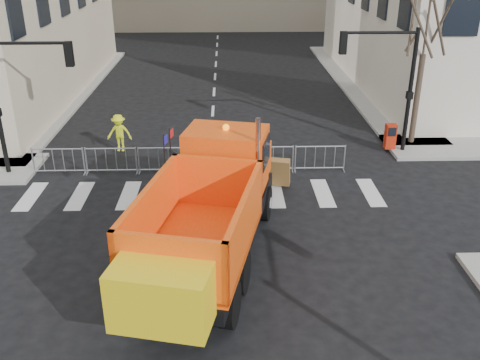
{
  "coord_description": "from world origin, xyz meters",
  "views": [
    {
      "loc": [
        0.72,
        -12.35,
        8.66
      ],
      "look_at": [
        1.13,
        2.5,
        1.93
      ],
      "focal_mm": 40.0,
      "sensor_mm": 36.0,
      "label": 1
    }
  ],
  "objects_px": {
    "plow_truck": "(209,209)",
    "worker": "(119,133)",
    "newspaper_box": "(390,136)",
    "cop_c": "(210,175)",
    "cop_b": "(220,156)",
    "cop_a": "(249,165)"
  },
  "relations": [
    {
      "from": "plow_truck",
      "to": "worker",
      "type": "distance_m",
      "value": 9.78
    },
    {
      "from": "newspaper_box",
      "to": "worker",
      "type": "bearing_deg",
      "value": 178.6
    },
    {
      "from": "cop_c",
      "to": "newspaper_box",
      "type": "bearing_deg",
      "value": 168.03
    },
    {
      "from": "cop_b",
      "to": "newspaper_box",
      "type": "xyz_separation_m",
      "value": [
        7.48,
        2.7,
        -0.24
      ]
    },
    {
      "from": "plow_truck",
      "to": "worker",
      "type": "relative_size",
      "value": 6.56
    },
    {
      "from": "worker",
      "to": "newspaper_box",
      "type": "height_order",
      "value": "worker"
    },
    {
      "from": "cop_b",
      "to": "plow_truck",
      "type": "bearing_deg",
      "value": 109.13
    },
    {
      "from": "cop_a",
      "to": "worker",
      "type": "xyz_separation_m",
      "value": [
        -5.48,
        3.84,
        -0.04
      ]
    },
    {
      "from": "cop_c",
      "to": "newspaper_box",
      "type": "height_order",
      "value": "cop_c"
    },
    {
      "from": "cop_a",
      "to": "cop_c",
      "type": "relative_size",
      "value": 1.08
    },
    {
      "from": "worker",
      "to": "cop_a",
      "type": "bearing_deg",
      "value": -32.78
    },
    {
      "from": "cop_a",
      "to": "worker",
      "type": "relative_size",
      "value": 1.23
    },
    {
      "from": "worker",
      "to": "newspaper_box",
      "type": "distance_m",
      "value": 11.87
    },
    {
      "from": "worker",
      "to": "newspaper_box",
      "type": "bearing_deg",
      "value": 2.25
    },
    {
      "from": "plow_truck",
      "to": "newspaper_box",
      "type": "xyz_separation_m",
      "value": [
        7.73,
        8.82,
        -1.1
      ]
    },
    {
      "from": "plow_truck",
      "to": "cop_a",
      "type": "relative_size",
      "value": 5.35
    },
    {
      "from": "plow_truck",
      "to": "cop_a",
      "type": "bearing_deg",
      "value": -2.42
    },
    {
      "from": "newspaper_box",
      "to": "plow_truck",
      "type": "bearing_deg",
      "value": -132.62
    },
    {
      "from": "plow_truck",
      "to": "worker",
      "type": "xyz_separation_m",
      "value": [
        -4.13,
        8.83,
        -0.82
      ]
    },
    {
      "from": "plow_truck",
      "to": "newspaper_box",
      "type": "height_order",
      "value": "plow_truck"
    },
    {
      "from": "newspaper_box",
      "to": "cop_b",
      "type": "bearing_deg",
      "value": -161.56
    },
    {
      "from": "worker",
      "to": "cop_c",
      "type": "bearing_deg",
      "value": -45.95
    }
  ]
}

